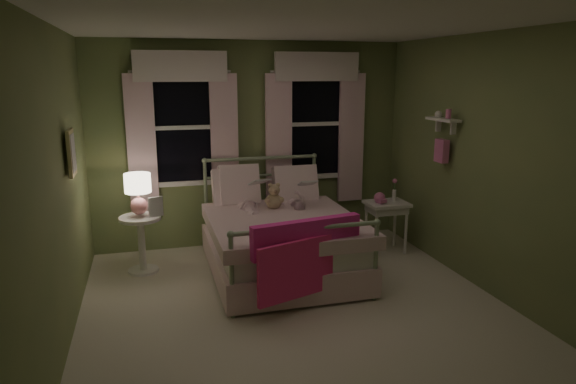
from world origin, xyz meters
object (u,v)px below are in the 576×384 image
object	(u,v)px
child_left	(247,183)
child_right	(293,184)
nightstand_right	(386,210)
teddy_bear	(274,198)
table_lamp	(138,190)
bed	(280,239)
nightstand_left	(141,236)

from	to	relation	value
child_left	child_right	bearing A→B (deg)	-178.84
nightstand_right	child_right	bearing A→B (deg)	171.28
child_left	teddy_bear	size ratio (longest dim) A/B	2.47
table_lamp	nightstand_right	xyz separation A→B (m)	(2.93, -0.14, -0.40)
child_right	bed	bearing A→B (deg)	61.96
teddy_bear	nightstand_left	distance (m)	1.55
child_left	nightstand_left	world-z (taller)	child_left
teddy_bear	nightstand_left	xyz separation A→B (m)	(-1.50, 0.12, -0.37)
child_right	teddy_bear	size ratio (longest dim) A/B	2.18
child_left	child_right	world-z (taller)	child_left
child_right	teddy_bear	world-z (taller)	child_right
nightstand_left	nightstand_right	world-z (taller)	same
nightstand_left	child_right	bearing A→B (deg)	1.22
bed	nightstand_left	xyz separation A→B (m)	(-1.50, 0.39, 0.04)
teddy_bear	nightstand_right	size ratio (longest dim) A/B	0.49
nightstand_right	nightstand_left	bearing A→B (deg)	177.30
teddy_bear	nightstand_right	distance (m)	1.45
child_right	teddy_bear	distance (m)	0.34
bed	nightstand_left	bearing A→B (deg)	165.26
table_lamp	child_left	bearing A→B (deg)	1.78
teddy_bear	child_right	bearing A→B (deg)	29.50
table_lamp	child_right	bearing A→B (deg)	1.22
child_left	table_lamp	distance (m)	1.23
table_lamp	teddy_bear	bearing A→B (deg)	-4.57
bed	table_lamp	world-z (taller)	bed
teddy_bear	nightstand_left	size ratio (longest dim) A/B	0.48
child_left	nightstand_right	bearing A→B (deg)	175.27
bed	child_left	size ratio (longest dim) A/B	2.63
child_right	teddy_bear	bearing A→B (deg)	34.88
child_right	nightstand_right	world-z (taller)	child_right
child_right	nightstand_right	distance (m)	1.22
bed	nightstand_left	size ratio (longest dim) A/B	3.13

